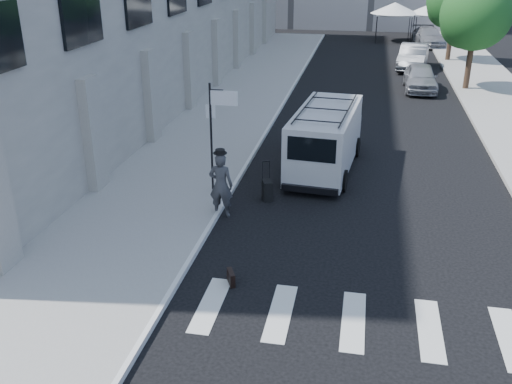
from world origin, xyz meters
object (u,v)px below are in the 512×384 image
at_px(briefcase, 231,277).
at_px(parked_car_a, 420,78).
at_px(businessman, 221,185).
at_px(cargo_van, 326,138).
at_px(parked_car_b, 413,57).
at_px(suitcase, 267,190).
at_px(parked_car_c, 429,37).

height_order(briefcase, parked_car_a, parked_car_a).
relative_size(businessman, parked_car_a, 0.46).
xyz_separation_m(businessman, parked_car_a, (6.95, 17.97, -0.26)).
xyz_separation_m(briefcase, cargo_van, (1.57, 8.26, 0.99)).
relative_size(parked_car_a, parked_car_b, 0.88).
bearing_deg(parked_car_b, parked_car_a, -81.69).
relative_size(briefcase, cargo_van, 0.07).
relative_size(briefcase, suitcase, 0.35).
bearing_deg(parked_car_b, briefcase, -93.80).
distance_m(businessman, suitcase, 1.93).
relative_size(briefcase, parked_car_c, 0.09).
relative_size(cargo_van, parked_car_a, 1.41).
bearing_deg(businessman, suitcase, -127.24).
bearing_deg(parked_car_c, briefcase, -109.14).
xyz_separation_m(suitcase, parked_car_a, (5.80, 16.56, 0.40)).
xyz_separation_m(parked_car_b, parked_car_c, (1.80, 10.11, -0.08)).
relative_size(businessman, cargo_van, 0.33).
distance_m(briefcase, suitcase, 5.06).
bearing_deg(briefcase, businessman, 82.16).
distance_m(briefcase, parked_car_a, 22.39).
xyz_separation_m(businessman, briefcase, (1.15, -3.65, -0.82)).
bearing_deg(suitcase, parked_car_c, 54.90).
bearing_deg(briefcase, suitcase, 64.68).
xyz_separation_m(suitcase, cargo_van, (1.57, 3.21, 0.82)).
height_order(briefcase, suitcase, suitcase).
xyz_separation_m(cargo_van, parked_car_a, (4.23, 13.36, -0.43)).
height_order(businessman, briefcase, businessman).
height_order(businessman, suitcase, businessman).
distance_m(cargo_van, parked_car_b, 20.07).
distance_m(parked_car_a, parked_car_c, 16.47).
height_order(parked_car_a, parked_car_c, parked_car_a).
bearing_deg(parked_car_a, parked_car_c, 83.78).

